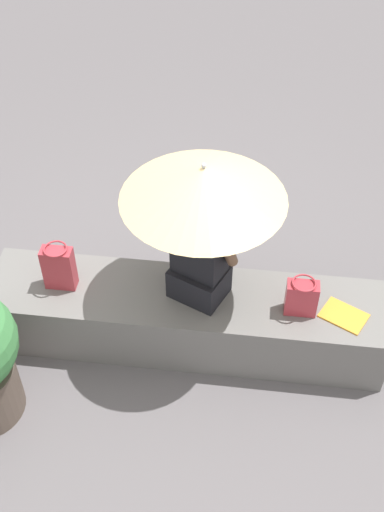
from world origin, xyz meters
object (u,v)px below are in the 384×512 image
handbag_black (302,297)px  tote_bag_canvas (59,267)px  person_seated (199,251)px  parasol (203,184)px  magazine (344,316)px

handbag_black → tote_bag_canvas: tote_bag_canvas is taller
person_seated → tote_bag_canvas: size_ratio=2.66×
tote_bag_canvas → handbag_black: bearing=178.5°
parasol → handbag_black: parasol is taller
person_seated → tote_bag_canvas: 0.95m
handbag_black → magazine: 0.31m
handbag_black → magazine: (-0.28, 0.01, -0.12)m
magazine → handbag_black: bearing=25.6°
person_seated → tote_bag_canvas: bearing=2.4°
person_seated → parasol: (-0.02, -0.03, 0.50)m
person_seated → handbag_black: size_ratio=3.35×
person_seated → magazine: (-0.95, 0.09, -0.38)m
parasol → handbag_black: (-0.65, 0.11, -0.76)m
person_seated → tote_bag_canvas: person_seated is taller
person_seated → tote_bag_canvas: (0.92, 0.04, -0.22)m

